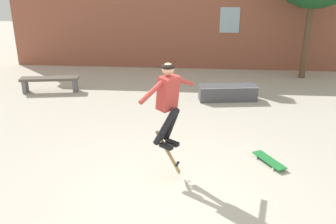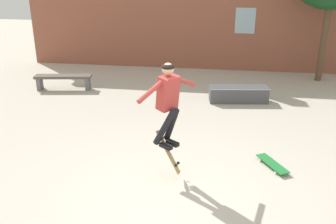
{
  "view_description": "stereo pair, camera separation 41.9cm",
  "coord_description": "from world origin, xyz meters",
  "px_view_note": "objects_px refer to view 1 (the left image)",
  "views": [
    {
      "loc": [
        0.4,
        -5.57,
        3.68
      ],
      "look_at": [
        -0.09,
        0.45,
        1.29
      ],
      "focal_mm": 40.0,
      "sensor_mm": 36.0,
      "label": 1
    },
    {
      "loc": [
        0.82,
        -5.52,
        3.68
      ],
      "look_at": [
        -0.09,
        0.45,
        1.29
      ],
      "focal_mm": 40.0,
      "sensor_mm": 36.0,
      "label": 2
    }
  ],
  "objects_px": {
    "skateboard_resting": "(269,160)",
    "skate_ledge": "(228,93)",
    "park_bench": "(50,81)",
    "skater": "(168,98)",
    "skateboard_flipping": "(168,152)"
  },
  "relations": [
    {
      "from": "park_bench",
      "to": "skateboard_flipping",
      "type": "xyz_separation_m",
      "value": [
        4.04,
        -4.65,
        0.16
      ]
    },
    {
      "from": "park_bench",
      "to": "skateboard_flipping",
      "type": "height_order",
      "value": "skateboard_flipping"
    },
    {
      "from": "skate_ledge",
      "to": "skateboard_resting",
      "type": "height_order",
      "value": "skate_ledge"
    },
    {
      "from": "skater",
      "to": "skateboard_resting",
      "type": "relative_size",
      "value": 1.86
    },
    {
      "from": "skater",
      "to": "park_bench",
      "type": "bearing_deg",
      "value": 167.2
    },
    {
      "from": "skate_ledge",
      "to": "skateboard_flipping",
      "type": "xyz_separation_m",
      "value": [
        -1.38,
        -4.34,
        0.28
      ]
    },
    {
      "from": "skateboard_flipping",
      "to": "skateboard_resting",
      "type": "distance_m",
      "value": 2.1
    },
    {
      "from": "park_bench",
      "to": "skateboard_resting",
      "type": "xyz_separation_m",
      "value": [
        6.0,
        -4.01,
        -0.27
      ]
    },
    {
      "from": "skateboard_resting",
      "to": "park_bench",
      "type": "bearing_deg",
      "value": 26.97
    },
    {
      "from": "skate_ledge",
      "to": "skateboard_flipping",
      "type": "distance_m",
      "value": 4.56
    },
    {
      "from": "skateboard_flipping",
      "to": "skateboard_resting",
      "type": "height_order",
      "value": "skateboard_flipping"
    },
    {
      "from": "skateboard_resting",
      "to": "skate_ledge",
      "type": "bearing_deg",
      "value": -20.33
    },
    {
      "from": "skateboard_resting",
      "to": "skateboard_flipping",
      "type": "bearing_deg",
      "value": 78.83
    },
    {
      "from": "park_bench",
      "to": "skateboard_resting",
      "type": "bearing_deg",
      "value": -43.14
    },
    {
      "from": "park_bench",
      "to": "skater",
      "type": "xyz_separation_m",
      "value": [
        4.04,
        -4.68,
        1.22
      ]
    }
  ]
}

